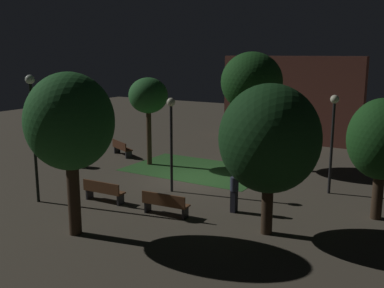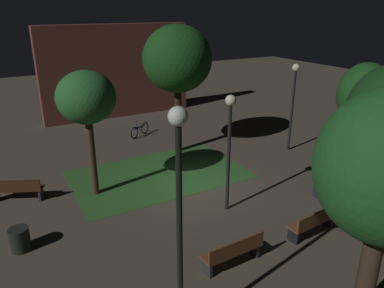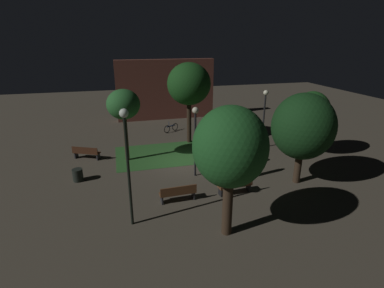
{
  "view_description": "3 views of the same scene",
  "coord_description": "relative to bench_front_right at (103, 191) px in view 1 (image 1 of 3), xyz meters",
  "views": [
    {
      "loc": [
        10.45,
        -17.66,
        5.91
      ],
      "look_at": [
        -0.89,
        1.19,
        1.42
      ],
      "focal_mm": 41.85,
      "sensor_mm": 36.0,
      "label": 1
    },
    {
      "loc": [
        -6.54,
        -11.42,
        6.66
      ],
      "look_at": [
        0.59,
        1.29,
        1.23
      ],
      "focal_mm": 34.48,
      "sensor_mm": 36.0,
      "label": 2
    },
    {
      "loc": [
        -4.06,
        -17.21,
        7.59
      ],
      "look_at": [
        0.45,
        0.04,
        1.17
      ],
      "focal_mm": 27.61,
      "sensor_mm": 36.0,
      "label": 3
    }
  ],
  "objects": [
    {
      "name": "tree_tall_center",
      "position": [
        6.83,
        0.4,
        2.73
      ],
      "size": [
        3.29,
        3.29,
        4.99
      ],
      "color": "#38281C",
      "rests_on": "ground"
    },
    {
      "name": "tree_left_canopy",
      "position": [
        2.68,
        8.42,
        3.94
      ],
      "size": [
        3.16,
        3.16,
        5.99
      ],
      "color": "#2D2116",
      "rests_on": "ground"
    },
    {
      "name": "lamp_post_plaza_east",
      "position": [
        -2.3,
        -1.32,
        2.93
      ],
      "size": [
        0.36,
        0.36,
        5.1
      ],
      "color": "black",
      "rests_on": "ground"
    },
    {
      "name": "bench_lawn_edge",
      "position": [
        3.01,
        0.0,
        0.0
      ],
      "size": [
        1.83,
        0.61,
        0.88
      ],
      "color": "brown",
      "rests_on": "ground"
    },
    {
      "name": "tree_right_canopy",
      "position": [
        1.41,
        -2.93,
        3.26
      ],
      "size": [
        2.84,
        2.84,
        5.35
      ],
      "color": "#38281C",
      "rests_on": "ground"
    },
    {
      "name": "bench_front_right",
      "position": [
        0.0,
        0.0,
        0.0
      ],
      "size": [
        1.82,
        0.55,
        0.88
      ],
      "color": "brown",
      "rests_on": "ground"
    },
    {
      "name": "bicycle",
      "position": [
        1.83,
        11.41,
        -0.14
      ],
      "size": [
        1.39,
        0.92,
        0.93
      ],
      "color": "black",
      "rests_on": "ground"
    },
    {
      "name": "building_wall_backdrop",
      "position": [
        2.23,
        15.94,
        2.38
      ],
      "size": [
        9.43,
        0.8,
        5.72
      ],
      "primitive_type": "cube",
      "color": "brown",
      "rests_on": "ground"
    },
    {
      "name": "lamp_post_near_wall",
      "position": [
        7.5,
        5.87,
        2.42
      ],
      "size": [
        0.36,
        0.36,
        4.22
      ],
      "color": "black",
      "rests_on": "ground"
    },
    {
      "name": "tree_near_wall",
      "position": [
        9.74,
        3.73,
        2.43
      ],
      "size": [
        2.43,
        2.43,
        4.39
      ],
      "color": "#38281C",
      "rests_on": "ground"
    },
    {
      "name": "trash_bin",
      "position": [
        -4.98,
        3.62,
        -0.13
      ],
      "size": [
        0.57,
        0.57,
        0.71
      ],
      "primitive_type": "cylinder",
      "color": "black",
      "rests_on": "ground"
    },
    {
      "name": "lamp_post_plaza_west",
      "position": [
        1.58,
        2.61,
        2.33
      ],
      "size": [
        0.36,
        0.36,
        4.08
      ],
      "color": "black",
      "rests_on": "ground"
    },
    {
      "name": "grass_lawn",
      "position": [
        0.67,
        6.36,
        -0.48
      ],
      "size": [
        7.11,
        4.53,
        0.01
      ],
      "primitive_type": "cube",
      "color": "#2D6028",
      "rests_on": "ground"
    },
    {
      "name": "pedestrian",
      "position": [
        5.01,
        1.68,
        0.37
      ],
      "size": [
        0.32,
        0.32,
        1.61
      ],
      "color": "black",
      "rests_on": "ground"
    },
    {
      "name": "ground_plane",
      "position": [
        1.5,
        4.73,
        -0.48
      ],
      "size": [
        60.0,
        60.0,
        0.0
      ],
      "primitive_type": "plane",
      "color": "#4C4438"
    },
    {
      "name": "tree_back_left",
      "position": [
        -2.12,
        6.0,
        3.19
      ],
      "size": [
        2.07,
        2.07,
        4.67
      ],
      "color": "#423021",
      "rests_on": "ground"
    },
    {
      "name": "bench_path_side",
      "position": [
        -4.75,
        6.82,
        0.0
      ],
      "size": [
        1.83,
        1.21,
        0.88
      ],
      "color": "#422314",
      "rests_on": "ground"
    }
  ]
}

